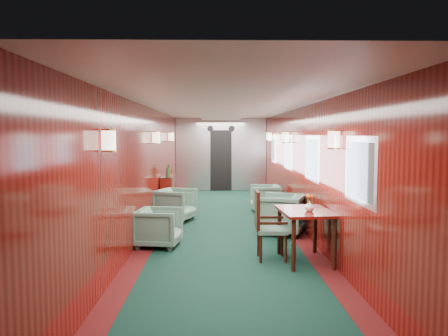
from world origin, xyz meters
name	(u,v)px	position (x,y,z in m)	size (l,w,h in m)	color
room	(225,146)	(0.00, 0.00, 1.63)	(12.00, 12.10, 2.40)	black
bulkhead	(221,155)	(0.00, 5.91, 1.18)	(2.98, 0.17, 2.39)	#B6B8BD
windows_right	(298,155)	(1.49, 0.25, 1.45)	(0.02, 8.60, 0.80)	silver
wall_sconces	(224,138)	(0.00, 0.57, 1.79)	(2.97, 7.97, 0.25)	#FFE8C6
dining_table	(305,218)	(1.13, -2.23, 0.64)	(0.79, 1.07, 0.77)	maroon
side_chair	(265,222)	(0.56, -2.11, 0.56)	(0.47, 0.49, 1.04)	#204B3E
credenza	(168,193)	(-1.34, 2.09, 0.44)	(0.30, 0.96, 1.13)	maroon
flower_vase	(309,206)	(1.16, -2.34, 0.84)	(0.14, 0.14, 0.15)	silver
armchair_left_near	(159,227)	(-1.12, -1.33, 0.32)	(0.69, 0.71, 0.64)	#204B3E
armchair_left_far	(176,205)	(-1.04, 0.84, 0.35)	(0.74, 0.76, 0.69)	#204B3E
armchair_right_near	(280,214)	(1.04, -0.43, 0.38)	(0.80, 0.83, 0.75)	#204B3E
armchair_right_far	(265,198)	(1.03, 1.98, 0.32)	(0.68, 0.70, 0.64)	#204B3E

